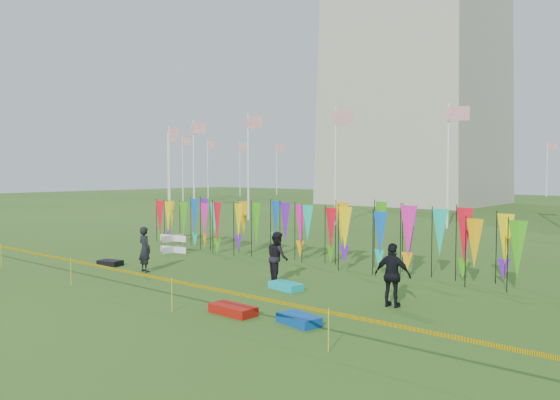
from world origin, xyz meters
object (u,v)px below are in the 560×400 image
Objects in this scene: person_right at (393,275)px; kite_bag_black at (110,263)px; kite_bag_blue at (299,320)px; person_left at (145,249)px; kite_bag_red at (233,310)px; box_kite at (173,244)px; person_mid at (277,257)px; kite_bag_turquoise at (286,286)px.

kite_bag_black is at bearing -0.37° from person_right.
person_right is 1.61× the size of kite_bag_blue.
person_left is 1.30× the size of kite_bag_red.
kite_bag_blue is 1.18× the size of kite_bag_black.
kite_bag_red is (6.63, -2.14, -0.71)m from person_left.
person_left is at bearing -51.59° from box_kite.
person_right is 3.16m from kite_bag_blue.
kite_bag_black is at bearing -78.47° from box_kite.
person_left reaches higher than box_kite.
kite_bag_blue is at bearing -9.13° from kite_bag_black.
kite_bag_blue is 1.90m from kite_bag_red.
kite_bag_red is at bearing 43.37° from person_right.
person_right is (9.41, 1.15, 0.04)m from person_left.
person_mid is 1.55× the size of kite_bag_turquoise.
kite_bag_blue is at bearing 10.77° from kite_bag_red.
person_right reaches higher than kite_bag_red.
box_kite is 11.11m from kite_bag_red.
kite_bag_black is at bearing 8.73° from person_left.
box_kite is 0.47× the size of person_right.
person_right reaches higher than kite_bag_blue.
kite_bag_turquoise is (0.89, -0.65, -0.73)m from person_mid.
kite_bag_black is at bearing 166.75° from kite_bag_red.
person_mid is 1.32m from kite_bag_turquoise.
person_right is at bearing 49.83° from kite_bag_red.
person_right reaches higher than person_mid.
kite_bag_black is (-10.61, 1.71, -0.01)m from kite_bag_blue.
kite_bag_black is (-7.06, -1.71, -0.74)m from person_mid.
kite_bag_turquoise is 0.86× the size of kite_bag_red.
kite_bag_red is (9.50, -5.76, -0.29)m from box_kite.
kite_bag_red is at bearing 168.72° from person_left.
person_left is at bearing 50.24° from person_mid.
box_kite reaches higher than kite_bag_turquoise.
kite_bag_blue is at bearing -25.42° from box_kite.
person_left is at bearing 162.13° from kite_bag_red.
kite_bag_black is (-7.94, -1.06, -0.00)m from kite_bag_turquoise.
person_left is 0.96× the size of person_right.
kite_bag_turquoise is (5.83, 0.98, -0.72)m from person_left.
person_right reaches higher than person_left.
person_left reaches higher than kite_bag_red.
box_kite is at bearing 154.58° from kite_bag_blue.
person_left is 5.96m from kite_bag_turquoise.
kite_bag_red is (0.80, -3.12, 0.01)m from kite_bag_turquoise.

